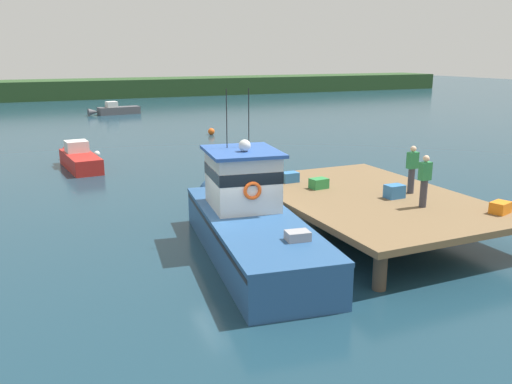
{
  "coord_description": "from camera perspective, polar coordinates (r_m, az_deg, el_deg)",
  "views": [
    {
      "loc": [
        -5.86,
        -14.29,
        5.83
      ],
      "look_at": [
        1.2,
        1.29,
        1.4
      ],
      "focal_mm": 37.64,
      "sensor_mm": 36.0,
      "label": 1
    }
  ],
  "objects": [
    {
      "name": "dock",
      "position": [
        18.45,
        11.92,
        -0.74
      ],
      "size": [
        6.0,
        9.0,
        1.2
      ],
      "color": "#4C3D2D",
      "rests_on": "ground"
    },
    {
      "name": "deckhand_further_back",
      "position": [
        18.89,
        16.24,
        2.42
      ],
      "size": [
        0.36,
        0.22,
        1.63
      ],
      "color": "#383842",
      "rests_on": "dock"
    },
    {
      "name": "crate_stack_mid_dock",
      "position": [
        19.06,
        6.69,
        0.92
      ],
      "size": [
        0.64,
        0.5,
        0.36
      ],
      "primitive_type": "cube",
      "rotation": [
        0.0,
        0.0,
        0.1
      ],
      "color": "#2D8442",
      "rests_on": "dock"
    },
    {
      "name": "deckhand_by_the_boat",
      "position": [
        17.26,
        17.47,
        1.22
      ],
      "size": [
        0.36,
        0.22,
        1.63
      ],
      "color": "#383842",
      "rests_on": "dock"
    },
    {
      "name": "crate_single_far",
      "position": [
        17.58,
        24.53,
        -1.51
      ],
      "size": [
        0.7,
        0.59,
        0.35
      ],
      "primitive_type": "cube",
      "rotation": [
        0.0,
        0.0,
        0.29
      ],
      "color": "orange",
      "rests_on": "dock"
    },
    {
      "name": "far_shoreline",
      "position": [
        76.65,
        -20.29,
        10.19
      ],
      "size": [
        120.0,
        8.0,
        2.4
      ],
      "primitive_type": "cube",
      "color": "#284723",
      "rests_on": "ground"
    },
    {
      "name": "crate_single_by_cleat",
      "position": [
        19.9,
        3.61,
        1.58
      ],
      "size": [
        0.61,
        0.45,
        0.37
      ],
      "primitive_type": "cube",
      "rotation": [
        0.0,
        0.0,
        0.02
      ],
      "color": "#3370B2",
      "rests_on": "dock"
    },
    {
      "name": "main_fishing_boat",
      "position": [
        16.15,
        -0.86,
        -2.86
      ],
      "size": [
        3.65,
        9.96,
        4.8
      ],
      "color": "#285184",
      "rests_on": "ground"
    },
    {
      "name": "moored_boat_outer_mooring",
      "position": [
        54.9,
        -14.72,
        8.43
      ],
      "size": [
        5.09,
        1.75,
        1.27
      ],
      "color": "#4C4C51",
      "rests_on": "ground"
    },
    {
      "name": "crate_stack_near_edge",
      "position": [
        18.25,
        14.5,
        0.07
      ],
      "size": [
        0.61,
        0.46,
        0.44
      ],
      "primitive_type": "cube",
      "rotation": [
        0.0,
        0.0,
        0.03
      ],
      "color": "#3370B2",
      "rests_on": "dock"
    },
    {
      "name": "mooring_buoy_outer",
      "position": [
        39.87,
        -4.77,
        6.43
      ],
      "size": [
        0.49,
        0.49,
        0.49
      ],
      "primitive_type": "sphere",
      "color": "#EA5B19",
      "rests_on": "ground"
    },
    {
      "name": "bait_bucket",
      "position": [
        19.39,
        1.27,
        1.22
      ],
      "size": [
        0.32,
        0.32,
        0.34
      ],
      "primitive_type": "cylinder",
      "color": "yellow",
      "rests_on": "dock"
    },
    {
      "name": "moored_boat_mid_harbor",
      "position": [
        29.66,
        -18.3,
        3.38
      ],
      "size": [
        1.73,
        5.45,
        1.37
      ],
      "color": "red",
      "rests_on": "ground"
    },
    {
      "name": "mooring_buoy_spare_mooring",
      "position": [
        32.52,
        -16.55,
        3.91
      ],
      "size": [
        0.35,
        0.35,
        0.35
      ],
      "primitive_type": "sphere",
      "color": "silver",
      "rests_on": "ground"
    },
    {
      "name": "ground_plane",
      "position": [
        16.51,
        -1.96,
        -6.17
      ],
      "size": [
        200.0,
        200.0,
        0.0
      ],
      "primitive_type": "plane",
      "color": "#193847"
    }
  ]
}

